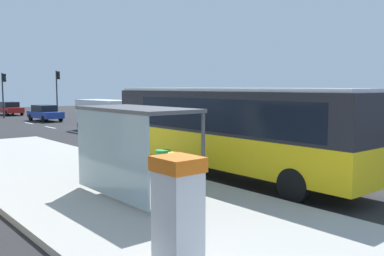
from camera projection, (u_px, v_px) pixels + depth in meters
The scene contains 19 objects.
ground_plane at pixel (107, 140), 25.99m from camera, with size 56.00×92.00×0.04m, color #262628.
sidewalk_platform at pixel (108, 192), 12.71m from camera, with size 6.20×30.00×0.18m, color #ADAAA3.
lane_stripe_seg_1 at pixel (321, 180), 14.64m from camera, with size 0.16×2.20×0.01m, color silver.
lane_stripe_seg_2 at pixel (222, 161), 18.47m from camera, with size 0.16×2.20×0.01m, color silver.
lane_stripe_seg_3 at pixel (157, 148), 22.31m from camera, with size 0.16×2.20×0.01m, color silver.
lane_stripe_seg_4 at pixel (111, 139), 26.14m from camera, with size 0.16×2.20×0.01m, color silver.
lane_stripe_seg_5 at pixel (77, 133), 29.98m from camera, with size 0.16×2.20×0.01m, color silver.
lane_stripe_seg_6 at pixel (50, 127), 33.81m from camera, with size 0.16×2.20×0.01m, color silver.
lane_stripe_seg_7 at pixel (29, 123), 37.65m from camera, with size 0.16×2.20×0.01m, color silver.
bus at pixel (229, 126), 15.19m from camera, with size 2.57×11.02×3.21m.
white_van at pixel (104, 113), 30.71m from camera, with size 2.15×5.25×2.30m.
sedan_near at pixel (10, 108), 48.58m from camera, with size 1.96×4.46×1.52m.
sedan_far at pixel (45, 113), 40.07m from camera, with size 2.06×4.50×1.52m.
ticket_machine at pixel (178, 214), 6.94m from camera, with size 0.66×0.76×1.94m.
recycling_bin_yellow at pixel (176, 167), 13.69m from camera, with size 0.52×0.52×0.95m, color yellow.
recycling_bin_green at pixel (163, 164), 14.22m from camera, with size 0.52×0.52×0.95m, color green.
traffic_light_near_side at pixel (58, 86), 45.46m from camera, with size 0.49×0.28×4.98m.
traffic_light_median at pixel (4, 88), 43.48m from camera, with size 0.49×0.28×4.68m.
bus_shelter at pixel (126, 129), 11.63m from camera, with size 1.80×4.00×2.50m.
Camera 1 is at (-12.39, -9.22, 3.25)m, focal length 39.38 mm.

